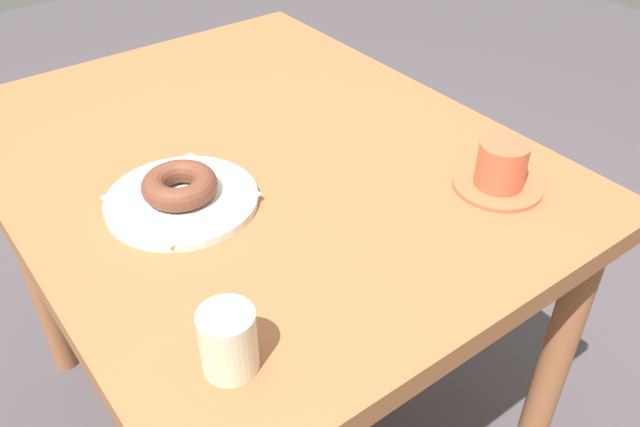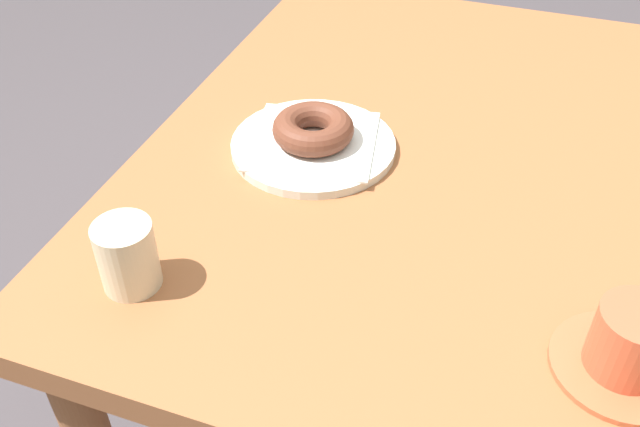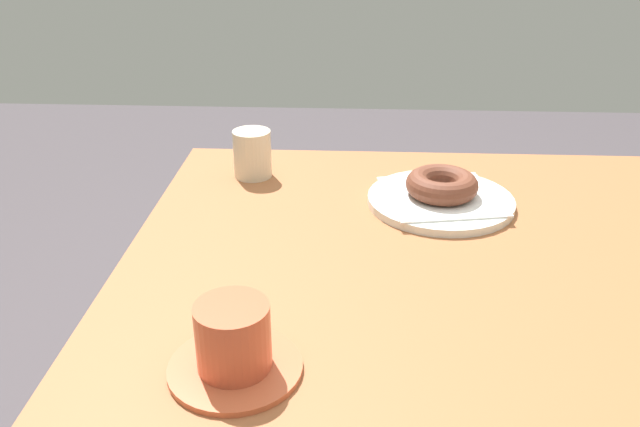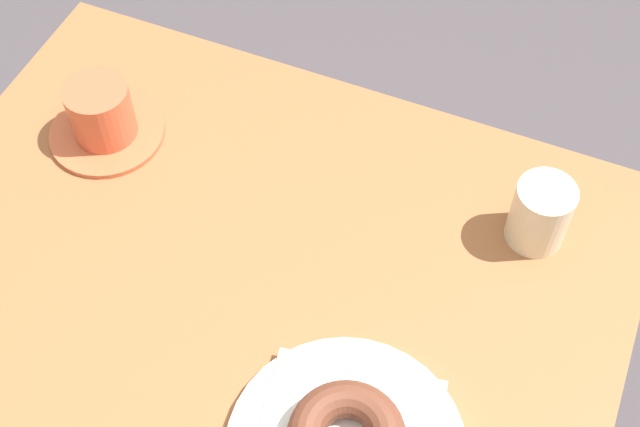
# 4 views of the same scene
# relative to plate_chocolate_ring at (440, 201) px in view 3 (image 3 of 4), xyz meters

# --- Properties ---
(table) EXTENTS (0.99, 0.77, 0.71)m
(table) POSITION_rel_plate_chocolate_ring_xyz_m (0.06, -0.16, -0.10)
(table) COLOR #955732
(table) RESTS_ON ground_plane
(plate_chocolate_ring) EXTENTS (0.22, 0.22, 0.01)m
(plate_chocolate_ring) POSITION_rel_plate_chocolate_ring_xyz_m (0.00, 0.00, 0.00)
(plate_chocolate_ring) COLOR silver
(plate_chocolate_ring) RESTS_ON table
(napkin_chocolate_ring) EXTENTS (0.19, 0.19, 0.00)m
(napkin_chocolate_ring) POSITION_rel_plate_chocolate_ring_xyz_m (0.00, 0.00, 0.01)
(napkin_chocolate_ring) COLOR white
(napkin_chocolate_ring) RESTS_ON plate_chocolate_ring
(donut_chocolate_ring) EXTENTS (0.11, 0.11, 0.03)m
(donut_chocolate_ring) POSITION_rel_plate_chocolate_ring_xyz_m (0.00, 0.00, 0.03)
(donut_chocolate_ring) COLOR brown
(donut_chocolate_ring) RESTS_ON napkin_chocolate_ring
(coffee_cup) EXTENTS (0.13, 0.13, 0.07)m
(coffee_cup) POSITION_rel_plate_chocolate_ring_xyz_m (-0.25, -0.40, 0.03)
(coffee_cup) COLOR #C55C38
(coffee_cup) RESTS_ON table
(sugar_jar) EXTENTS (0.06, 0.06, 0.08)m
(sugar_jar) POSITION_rel_plate_chocolate_ring_xyz_m (-0.30, 0.10, 0.03)
(sugar_jar) COLOR beige
(sugar_jar) RESTS_ON table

